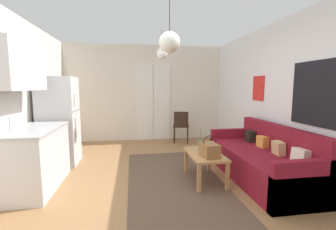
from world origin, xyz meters
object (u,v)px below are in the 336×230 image
coffee_table (205,157)px  accent_chair (181,125)px  bamboo_vase (201,145)px  pendant_lamp_near (170,42)px  couch (263,161)px  handbag (210,150)px  refrigerator (59,121)px  pendant_lamp_far (162,53)px

coffee_table → accent_chair: (0.15, 2.51, 0.10)m
bamboo_vase → pendant_lamp_near: bearing=-124.3°
couch → coffee_table: couch is taller
bamboo_vase → handbag: bearing=-85.3°
accent_chair → coffee_table: bearing=99.3°
bamboo_vase → accent_chair: accent_chair is taller
refrigerator → pendant_lamp_near: 3.00m
couch → coffee_table: 0.97m
bamboo_vase → accent_chair: size_ratio=0.46×
couch → pendant_lamp_far: (-1.46, 1.43, 1.89)m
coffee_table → bamboo_vase: 0.23m
handbag → coffee_table: bearing=92.5°
handbag → refrigerator: 2.93m
coffee_table → accent_chair: 2.51m
pendant_lamp_near → coffee_table: bearing=49.8°
refrigerator → handbag: bearing=-29.5°
handbag → pendant_lamp_far: size_ratio=0.58×
accent_chair → bamboo_vase: bearing=98.5°
couch → refrigerator: refrigerator is taller
couch → pendant_lamp_near: pendant_lamp_near is taller
handbag → couch: bearing=6.9°
coffee_table → refrigerator: 2.86m
coffee_table → pendant_lamp_near: 1.94m
refrigerator → pendant_lamp_near: pendant_lamp_near is taller
coffee_table → pendant_lamp_near: bearing=-130.2°
pendant_lamp_near → pendant_lamp_far: bearing=84.6°
accent_chair → pendant_lamp_far: (-0.66, -1.15, 1.69)m
bamboo_vase → pendant_lamp_far: pendant_lamp_far is taller
couch → pendant_lamp_near: bearing=-155.3°
accent_chair → pendant_lamp_near: 3.77m
coffee_table → handbag: size_ratio=2.59×
bamboo_vase → pendant_lamp_far: size_ratio=0.68×
pendant_lamp_far → coffee_table: bearing=-69.6°
coffee_table → accent_chair: size_ratio=1.02×
pendant_lamp_far → pendant_lamp_near: bearing=-95.4°
bamboo_vase → refrigerator: bearing=156.7°
handbag → bamboo_vase: bearing=94.7°
couch → bamboo_vase: 1.04m
refrigerator → accent_chair: (2.69, 1.26, -0.35)m
refrigerator → accent_chair: size_ratio=1.98×
couch → pendant_lamp_near: 2.50m
coffee_table → pendant_lamp_near: size_ratio=1.13×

